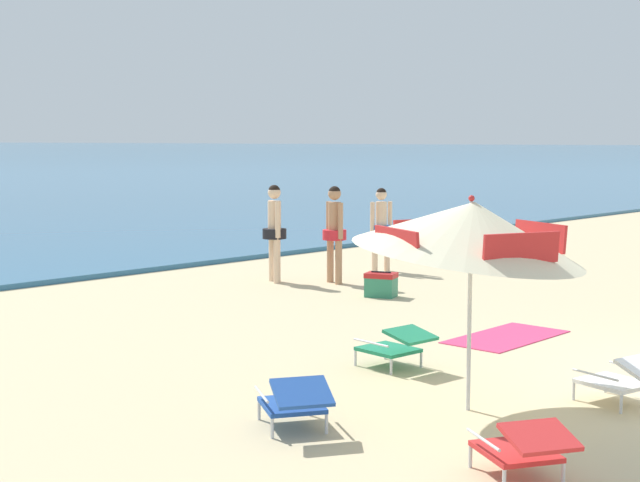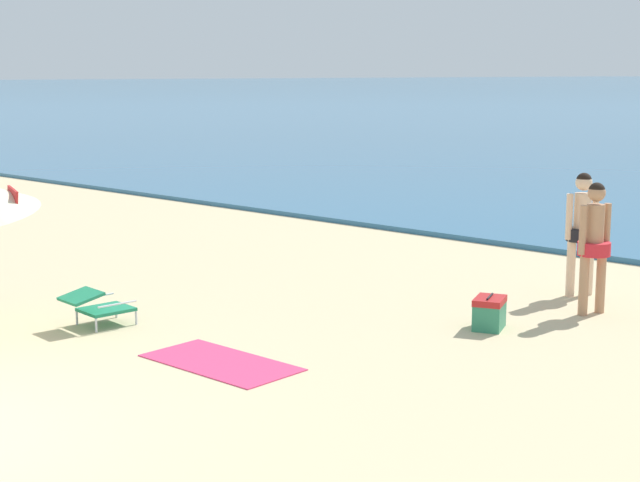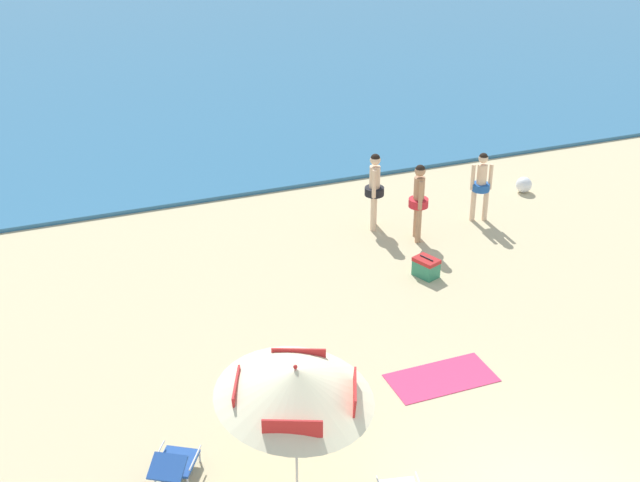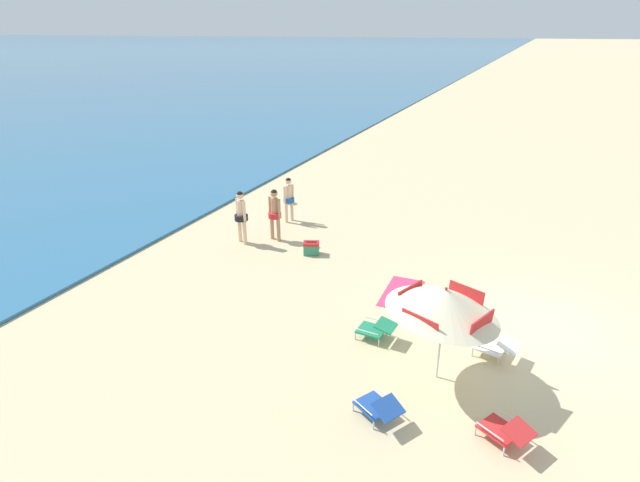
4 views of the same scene
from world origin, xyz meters
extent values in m
cylinder|color=silver|center=(-2.82, 2.03, 1.00)|extent=(0.04, 0.04, 2.01)
cone|color=beige|center=(-2.82, 2.03, 1.76)|extent=(2.89, 2.91, 0.77)
cube|color=red|center=(-2.52, 2.77, 1.65)|extent=(0.74, 0.34, 0.27)
cube|color=red|center=(-3.56, 2.34, 1.65)|extent=(0.34, 0.74, 0.27)
cube|color=red|center=(-3.13, 1.30, 1.65)|extent=(0.74, 0.34, 0.27)
cube|color=red|center=(-2.09, 1.73, 1.65)|extent=(0.34, 0.74, 0.27)
sphere|color=red|center=(-2.82, 2.03, 2.04)|extent=(0.06, 0.06, 0.06)
cube|color=white|center=(-1.63, 1.14, 0.20)|extent=(0.63, 0.69, 0.04)
cylinder|color=silver|center=(-1.81, 1.47, 0.09)|extent=(0.03, 0.03, 0.18)
cylinder|color=silver|center=(-1.33, 1.37, 0.09)|extent=(0.03, 0.03, 0.18)
cylinder|color=silver|center=(-1.93, 0.91, 0.09)|extent=(0.03, 0.03, 0.18)
cylinder|color=silver|center=(-1.90, 1.20, 0.32)|extent=(0.13, 0.53, 0.02)
cylinder|color=silver|center=(-1.35, 1.08, 0.32)|extent=(0.13, 0.53, 0.02)
cube|color=#1E4799|center=(-4.36, 2.89, 0.20)|extent=(0.76, 0.78, 0.04)
cube|color=#1E4799|center=(-4.56, 2.57, 0.42)|extent=(0.63, 0.60, 0.18)
cylinder|color=silver|center=(-4.42, 3.26, 0.09)|extent=(0.03, 0.03, 0.18)
cylinder|color=silver|center=(-4.00, 3.00, 0.09)|extent=(0.03, 0.03, 0.18)
cylinder|color=silver|center=(-4.72, 2.77, 0.09)|extent=(0.03, 0.03, 0.18)
cylinder|color=silver|center=(-4.30, 2.52, 0.09)|extent=(0.03, 0.03, 0.18)
cylinder|color=silver|center=(-4.60, 3.03, 0.32)|extent=(0.30, 0.47, 0.02)
cylinder|color=silver|center=(-4.12, 2.74, 0.32)|extent=(0.30, 0.47, 0.02)
cube|color=#1E7F56|center=(-2.00, 3.70, 0.20)|extent=(0.57, 0.64, 0.04)
cube|color=#1E7F56|center=(-2.03, 3.35, 0.43)|extent=(0.53, 0.46, 0.12)
cylinder|color=silver|center=(-2.22, 4.00, 0.09)|extent=(0.03, 0.03, 0.18)
cylinder|color=silver|center=(-1.73, 3.96, 0.09)|extent=(0.03, 0.03, 0.18)
cylinder|color=silver|center=(-2.27, 3.43, 0.09)|extent=(0.03, 0.03, 0.18)
cylinder|color=silver|center=(-1.78, 3.39, 0.09)|extent=(0.03, 0.03, 0.18)
cylinder|color=silver|center=(-2.28, 3.72, 0.32)|extent=(0.07, 0.54, 0.02)
cylinder|color=silver|center=(-1.72, 3.67, 0.32)|extent=(0.07, 0.54, 0.02)
cube|color=red|center=(-4.08, 0.73, 0.20)|extent=(0.75, 0.78, 0.04)
cube|color=red|center=(-4.25, 0.43, 0.42)|extent=(0.64, 0.61, 0.14)
cylinder|color=silver|center=(-4.15, 1.10, 0.09)|extent=(0.03, 0.03, 0.18)
cylinder|color=silver|center=(-3.72, 0.86, 0.09)|extent=(0.03, 0.03, 0.18)
cylinder|color=silver|center=(-4.43, 0.61, 0.09)|extent=(0.03, 0.03, 0.18)
cylinder|color=silver|center=(-4.01, 0.36, 0.09)|extent=(0.03, 0.03, 0.18)
cylinder|color=silver|center=(-4.32, 0.87, 0.32)|extent=(0.29, 0.48, 0.02)
cylinder|color=silver|center=(-3.83, 0.59, 0.32)|extent=(0.29, 0.48, 0.02)
cylinder|color=beige|center=(4.13, 8.75, 0.40)|extent=(0.12, 0.12, 0.81)
cylinder|color=beige|center=(3.86, 8.84, 0.40)|extent=(0.12, 0.12, 0.81)
cylinder|color=#1E51A3|center=(4.00, 8.79, 0.83)|extent=(0.40, 0.40, 0.17)
cylinder|color=beige|center=(4.00, 8.79, 1.09)|extent=(0.22, 0.22, 0.57)
cylinder|color=beige|center=(4.19, 8.73, 1.08)|extent=(0.09, 0.09, 0.60)
cylinder|color=beige|center=(3.80, 8.85, 1.08)|extent=(0.09, 0.09, 0.60)
sphere|color=beige|center=(4.00, 8.79, 1.52)|extent=(0.22, 0.22, 0.22)
sphere|color=black|center=(4.00, 8.79, 1.55)|extent=(0.20, 0.20, 0.20)
cylinder|color=beige|center=(1.66, 9.44, 0.43)|extent=(0.13, 0.13, 0.87)
cylinder|color=beige|center=(1.52, 9.17, 0.43)|extent=(0.13, 0.13, 0.87)
cylinder|color=black|center=(1.59, 9.30, 0.89)|extent=(0.43, 0.43, 0.18)
cylinder|color=beige|center=(1.59, 9.30, 1.18)|extent=(0.24, 0.24, 0.62)
cylinder|color=beige|center=(1.69, 9.50, 1.16)|extent=(0.09, 0.09, 0.65)
cylinder|color=beige|center=(1.49, 9.11, 1.16)|extent=(0.09, 0.09, 0.65)
sphere|color=beige|center=(1.59, 9.30, 1.64)|extent=(0.24, 0.24, 0.24)
sphere|color=black|center=(1.59, 9.30, 1.67)|extent=(0.22, 0.22, 0.22)
cylinder|color=tan|center=(2.29, 8.57, 0.43)|extent=(0.13, 0.13, 0.86)
cylinder|color=tan|center=(2.19, 8.28, 0.43)|extent=(0.13, 0.13, 0.86)
cylinder|color=red|center=(2.24, 8.42, 0.88)|extent=(0.43, 0.43, 0.18)
cylinder|color=tan|center=(2.24, 8.42, 1.17)|extent=(0.24, 0.24, 0.61)
cylinder|color=tan|center=(2.31, 8.63, 1.15)|extent=(0.09, 0.09, 0.65)
cylinder|color=tan|center=(2.17, 8.22, 1.15)|extent=(0.09, 0.09, 0.65)
sphere|color=tan|center=(2.24, 8.42, 1.62)|extent=(0.23, 0.23, 0.23)
sphere|color=black|center=(2.24, 8.42, 1.65)|extent=(0.21, 0.21, 0.21)
cube|color=#2D7F5B|center=(1.67, 6.85, 0.16)|extent=(0.49, 0.57, 0.32)
cube|color=red|center=(1.67, 6.85, 0.36)|extent=(0.51, 0.59, 0.08)
cylinder|color=black|center=(1.67, 6.85, 0.42)|extent=(0.15, 0.32, 0.02)
sphere|color=white|center=(5.83, 9.79, 0.20)|extent=(0.39, 0.39, 0.39)
cube|color=#DB3866|center=(0.31, 3.59, 0.01)|extent=(1.81, 0.93, 0.01)
camera|label=1|loc=(-10.23, -3.02, 2.59)|focal=53.06mm
camera|label=2|loc=(8.17, -3.24, 3.16)|focal=54.57mm
camera|label=3|loc=(-6.00, -7.24, 8.92)|focal=50.16mm
camera|label=4|loc=(-11.38, 0.93, 6.54)|focal=28.10mm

